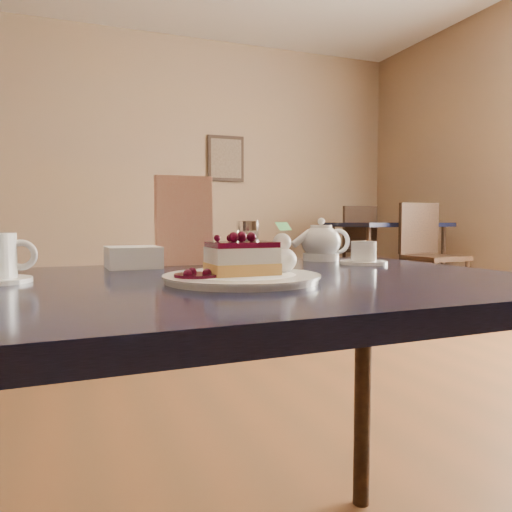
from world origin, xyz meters
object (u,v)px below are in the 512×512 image
object	(u,v)px
main_table	(232,320)
dessert_plate	(242,278)
bg_table_far_right	(386,291)
cheesecake_slice	(242,259)
tea_set	(329,245)

from	to	relation	value
main_table	dessert_plate	size ratio (longest dim) A/B	4.44
dessert_plate	bg_table_far_right	world-z (taller)	bg_table_far_right
dessert_plate	cheesecake_slice	distance (m)	0.03
cheesecake_slice	bg_table_far_right	world-z (taller)	bg_table_far_right
cheesecake_slice	bg_table_far_right	xyz separation A→B (m)	(2.96, 3.71, -0.70)
dessert_plate	tea_set	size ratio (longest dim) A/B	1.07
dessert_plate	tea_set	bearing A→B (deg)	43.14
main_table	cheesecake_slice	distance (m)	0.13
main_table	dessert_plate	world-z (taller)	dessert_plate
cheesecake_slice	tea_set	xyz separation A→B (m)	(0.37, 0.34, 0.00)
dessert_plate	cheesecake_slice	world-z (taller)	cheesecake_slice
cheesecake_slice	bg_table_far_right	size ratio (longest dim) A/B	0.06
main_table	dessert_plate	distance (m)	0.10
cheesecake_slice	tea_set	size ratio (longest dim) A/B	0.48
dessert_plate	bg_table_far_right	distance (m)	4.79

